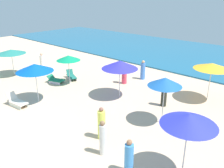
% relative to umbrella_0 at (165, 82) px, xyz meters
% --- Properties ---
extents(ground_plane, '(60.00, 60.00, 0.00)m').
position_rel_umbrella_0_xyz_m(ground_plane, '(-4.44, -6.60, -2.40)').
color(ground_plane, beige).
extents(ocean, '(60.00, 15.10, 0.12)m').
position_rel_umbrella_0_xyz_m(ocean, '(-4.44, 15.85, -2.34)').
color(ocean, '#1E638A').
rests_on(ocean, ground_plane).
extents(umbrella_0, '(1.80, 1.80, 2.63)m').
position_rel_umbrella_0_xyz_m(umbrella_0, '(0.00, 0.00, 0.00)').
color(umbrella_0, silver).
rests_on(umbrella_0, ground_plane).
extents(umbrella_1, '(2.06, 2.06, 2.70)m').
position_rel_umbrella_0_xyz_m(umbrella_1, '(2.71, -3.02, 0.08)').
color(umbrella_1, silver).
rests_on(umbrella_1, ground_plane).
extents(umbrella_2, '(2.43, 2.43, 2.29)m').
position_rel_umbrella_0_xyz_m(umbrella_2, '(-13.84, -1.57, -0.28)').
color(umbrella_2, silver).
rests_on(umbrella_2, ground_plane).
extents(umbrella_3, '(2.44, 2.44, 2.57)m').
position_rel_umbrella_0_xyz_m(umbrella_3, '(-4.04, 1.13, -0.10)').
color(umbrella_3, silver).
rests_on(umbrella_3, ground_plane).
extents(umbrella_4, '(1.83, 1.83, 2.33)m').
position_rel_umbrella_0_xyz_m(umbrella_4, '(-8.50, 0.35, -0.27)').
color(umbrella_4, silver).
rests_on(umbrella_4, ground_plane).
extents(lounge_chair_4_0, '(1.45, 1.01, 0.59)m').
position_rel_umbrella_0_xyz_m(lounge_chair_4_0, '(-9.59, -0.24, -2.16)').
color(lounge_chair_4_0, silver).
rests_on(lounge_chair_4_0, ground_plane).
extents(lounge_chair_4_1, '(1.52, 1.06, 0.71)m').
position_rel_umbrella_0_xyz_m(lounge_chair_4_1, '(-9.35, 1.17, -2.14)').
color(lounge_chair_4_1, silver).
rests_on(lounge_chair_4_1, ground_plane).
extents(umbrella_5, '(2.33, 2.33, 2.58)m').
position_rel_umbrella_0_xyz_m(umbrella_5, '(-7.47, -3.09, -0.06)').
color(umbrella_5, silver).
rests_on(umbrella_5, ground_plane).
extents(lounge_chair_5_0, '(1.52, 0.77, 0.78)m').
position_rel_umbrella_0_xyz_m(lounge_chair_5_0, '(-7.90, -4.34, -2.12)').
color(lounge_chair_5_0, silver).
rests_on(lounge_chair_5_0, ground_plane).
extents(umbrella_7, '(2.31, 2.31, 2.55)m').
position_rel_umbrella_0_xyz_m(umbrella_7, '(0.70, 4.67, -0.04)').
color(umbrella_7, silver).
rests_on(umbrella_7, ground_plane).
extents(beachgoer_0, '(0.45, 0.45, 1.53)m').
position_rel_umbrella_0_xyz_m(beachgoer_0, '(1.08, -4.31, -1.69)').
color(beachgoer_0, '#4291DC').
rests_on(beachgoer_0, ground_plane).
extents(beachgoer_1, '(0.50, 0.50, 1.68)m').
position_rel_umbrella_0_xyz_m(beachgoer_1, '(-1.40, -3.30, -1.62)').
color(beachgoer_1, '#E9F359').
rests_on(beachgoer_1, ground_plane).
extents(beachgoer_2, '(0.40, 0.40, 1.65)m').
position_rel_umbrella_0_xyz_m(beachgoer_2, '(-0.50, -4.14, -1.61)').
color(beachgoer_2, silver).
rests_on(beachgoer_2, ground_plane).
extents(beachgoer_3, '(0.56, 0.56, 1.58)m').
position_rel_umbrella_0_xyz_m(beachgoer_3, '(-13.45, 1.03, -1.67)').
color(beachgoer_3, white).
rests_on(beachgoer_3, ground_plane).
extents(beachgoer_4, '(0.42, 0.42, 1.72)m').
position_rel_umbrella_0_xyz_m(beachgoer_4, '(-5.43, 3.35, -1.60)').
color(beachgoer_4, '#E44057').
rests_on(beachgoer_4, ground_plane).
extents(beachgoer_5, '(0.47, 0.47, 1.69)m').
position_rel_umbrella_0_xyz_m(beachgoer_5, '(-1.02, 1.90, -1.60)').
color(beachgoer_5, '#282A21').
rests_on(beachgoer_5, ground_plane).
extents(beachgoer_7, '(0.56, 0.56, 1.62)m').
position_rel_umbrella_0_xyz_m(beachgoer_7, '(-4.93, 5.16, -1.65)').
color(beachgoer_7, '#4681DD').
rests_on(beachgoer_7, ground_plane).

